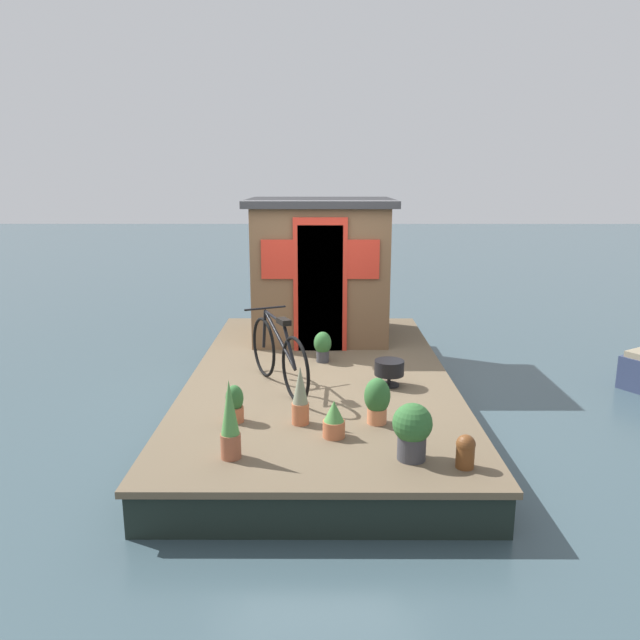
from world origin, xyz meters
TOP-DOWN VIEW (x-y plane):
  - ground_plane at (0.00, 0.00)m, footprint 60.00×60.00m
  - houseboat_deck at (0.00, 0.00)m, footprint 5.82×3.08m
  - houseboat_cabin at (1.80, 0.00)m, footprint 1.84×2.08m
  - bicycle at (-0.56, 0.46)m, footprint 1.53×0.78m
  - potted_plant_fern at (-2.34, -0.77)m, footprint 0.34×0.34m
  - potted_plant_sage at (-1.53, 0.82)m, footprint 0.17×0.17m
  - potted_plant_basil at (-1.58, 0.18)m, footprint 0.17×0.17m
  - potted_plant_thyme at (-1.57, -0.55)m, footprint 0.25×0.25m
  - potted_plant_mint at (-1.89, -0.13)m, footprint 0.20×0.20m
  - potted_plant_rosemary at (-2.33, 0.74)m, footprint 0.17×0.17m
  - potted_plant_geranium at (0.44, -0.03)m, footprint 0.22×0.22m
  - charcoal_grill at (-0.48, -0.78)m, footprint 0.34×0.34m
  - mooring_bollard at (-2.50, -1.19)m, footprint 0.16×0.16m

SIDE VIEW (x-z plane):
  - ground_plane at x=0.00m, z-range 0.00..0.00m
  - houseboat_deck at x=0.00m, z-range 0.00..0.44m
  - mooring_bollard at x=-2.50m, z-range 0.45..0.73m
  - potted_plant_mint at x=-1.89m, z-range 0.43..0.78m
  - potted_plant_sage at x=-1.53m, z-range 0.43..0.80m
  - charcoal_grill at x=-0.48m, z-range 0.49..0.79m
  - potted_plant_geranium at x=0.44m, z-range 0.45..0.85m
  - potted_plant_thyme at x=-1.57m, z-range 0.45..0.90m
  - potted_plant_fern at x=-2.34m, z-range 0.46..0.95m
  - potted_plant_basil at x=-1.58m, z-range 0.42..1.00m
  - potted_plant_rosemary at x=-2.33m, z-range 0.42..1.11m
  - bicycle at x=-0.56m, z-range 0.41..1.26m
  - houseboat_cabin at x=1.80m, z-range 0.45..2.46m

